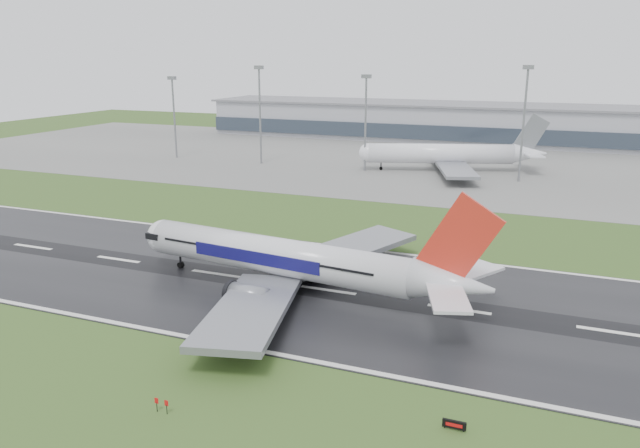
% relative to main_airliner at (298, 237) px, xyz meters
% --- Properties ---
extents(ground, '(520.00, 520.00, 0.00)m').
position_rel_main_airliner_xyz_m(ground, '(3.99, 2.15, -8.75)').
color(ground, '#2F4C1C').
rests_on(ground, ground).
extents(runway, '(400.00, 45.00, 0.10)m').
position_rel_main_airliner_xyz_m(runway, '(3.99, 2.15, -8.70)').
color(runway, black).
rests_on(runway, ground).
extents(apron, '(400.00, 130.00, 0.08)m').
position_rel_main_airliner_xyz_m(apron, '(3.99, 127.15, -8.71)').
color(apron, slate).
rests_on(apron, ground).
extents(terminal, '(240.00, 36.00, 15.00)m').
position_rel_main_airliner_xyz_m(terminal, '(3.99, 187.15, -1.25)').
color(terminal, '#93959E').
rests_on(terminal, ground).
extents(main_airliner, '(64.22, 61.75, 17.29)m').
position_rel_main_airliner_xyz_m(main_airliner, '(0.00, 0.00, 0.00)').
color(main_airliner, silver).
rests_on(main_airliner, runway).
extents(parked_airliner, '(73.54, 70.90, 17.41)m').
position_rel_main_airliner_xyz_m(parked_airliner, '(2.44, 111.86, 0.04)').
color(parked_airliner, white).
rests_on(parked_airliner, apron).
extents(runway_sign, '(2.27, 0.93, 1.04)m').
position_rel_main_airliner_xyz_m(runway_sign, '(28.27, -27.23, -8.23)').
color(runway_sign, black).
rests_on(runway_sign, ground).
extents(floodmast_0, '(0.64, 0.64, 27.27)m').
position_rel_main_airliner_xyz_m(floodmast_0, '(-92.56, 102.15, 4.89)').
color(floodmast_0, gray).
rests_on(floodmast_0, ground).
extents(floodmast_1, '(0.64, 0.64, 31.02)m').
position_rel_main_airliner_xyz_m(floodmast_1, '(-58.64, 102.15, 6.77)').
color(floodmast_1, gray).
rests_on(floodmast_1, ground).
extents(floodmast_2, '(0.64, 0.64, 28.59)m').
position_rel_main_airliner_xyz_m(floodmast_2, '(-21.98, 102.15, 5.55)').
color(floodmast_2, gray).
rests_on(floodmast_2, ground).
extents(floodmast_3, '(0.64, 0.64, 31.56)m').
position_rel_main_airliner_xyz_m(floodmast_3, '(24.74, 102.15, 7.03)').
color(floodmast_3, gray).
rests_on(floodmast_3, ground).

